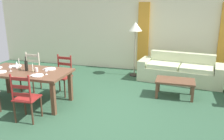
{
  "coord_description": "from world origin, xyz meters",
  "views": [
    {
      "loc": [
        1.65,
        -4.32,
        2.19
      ],
      "look_at": [
        0.26,
        0.45,
        0.75
      ],
      "focal_mm": 37.56,
      "sensor_mm": 36.0,
      "label": 1
    }
  ],
  "objects_px": {
    "wine_bottle": "(26,65)",
    "dining_chair_far_left": "(31,72)",
    "wine_glass_near_left": "(10,66)",
    "wine_glass_near_right": "(46,69)",
    "standing_lamp": "(135,30)",
    "coffee_cup_primary": "(36,70)",
    "dining_chair_near_right": "(25,98)",
    "wine_glass_far_left": "(17,63)",
    "couch": "(180,72)",
    "coffee_table": "(175,83)",
    "dining_chair_far_right": "(63,75)",
    "dining_table": "(27,75)"
  },
  "relations": [
    {
      "from": "wine_bottle",
      "to": "dining_chair_far_left",
      "type": "bearing_deg",
      "value": 120.52
    },
    {
      "from": "couch",
      "to": "coffee_cup_primary",
      "type": "bearing_deg",
      "value": -140.03
    },
    {
      "from": "wine_glass_far_left",
      "to": "coffee_cup_primary",
      "type": "bearing_deg",
      "value": -11.89
    },
    {
      "from": "dining_chair_far_left",
      "to": "wine_glass_near_left",
      "type": "xyz_separation_m",
      "value": [
        0.12,
        -0.87,
        0.38
      ]
    },
    {
      "from": "dining_chair_far_left",
      "to": "coffee_table",
      "type": "height_order",
      "value": "dining_chair_far_left"
    },
    {
      "from": "dining_chair_far_right",
      "to": "standing_lamp",
      "type": "distance_m",
      "value": 2.59
    },
    {
      "from": "wine_bottle",
      "to": "coffee_table",
      "type": "xyz_separation_m",
      "value": [
        3.14,
        1.28,
        -0.51
      ]
    },
    {
      "from": "wine_bottle",
      "to": "wine_glass_near_right",
      "type": "distance_m",
      "value": 0.58
    },
    {
      "from": "dining_chair_far_left",
      "to": "couch",
      "type": "height_order",
      "value": "dining_chair_far_left"
    },
    {
      "from": "wine_glass_far_left",
      "to": "wine_glass_near_left",
      "type": "bearing_deg",
      "value": -84.38
    },
    {
      "from": "dining_table",
      "to": "coffee_table",
      "type": "xyz_separation_m",
      "value": [
        3.15,
        1.28,
        -0.31
      ]
    },
    {
      "from": "dining_chair_far_right",
      "to": "coffee_table",
      "type": "height_order",
      "value": "dining_chair_far_right"
    },
    {
      "from": "wine_glass_near_left",
      "to": "coffee_cup_primary",
      "type": "distance_m",
      "value": 0.58
    },
    {
      "from": "wine_bottle",
      "to": "wine_glass_far_left",
      "type": "xyz_separation_m",
      "value": [
        -0.34,
        0.11,
        -0.01
      ]
    },
    {
      "from": "dining_table",
      "to": "wine_glass_near_left",
      "type": "distance_m",
      "value": 0.38
    },
    {
      "from": "coffee_table",
      "to": "wine_glass_near_right",
      "type": "bearing_deg",
      "value": -151.34
    },
    {
      "from": "wine_bottle",
      "to": "standing_lamp",
      "type": "relative_size",
      "value": 0.19
    },
    {
      "from": "wine_glass_near_right",
      "to": "standing_lamp",
      "type": "height_order",
      "value": "standing_lamp"
    },
    {
      "from": "wine_glass_near_right",
      "to": "couch",
      "type": "relative_size",
      "value": 0.07
    },
    {
      "from": "coffee_table",
      "to": "standing_lamp",
      "type": "bearing_deg",
      "value": 131.88
    },
    {
      "from": "dining_chair_far_left",
      "to": "coffee_cup_primary",
      "type": "distance_m",
      "value": 1.07
    },
    {
      "from": "couch",
      "to": "wine_glass_near_left",
      "type": "bearing_deg",
      "value": -143.55
    },
    {
      "from": "dining_chair_near_right",
      "to": "wine_glass_near_right",
      "type": "bearing_deg",
      "value": 81.95
    },
    {
      "from": "coffee_cup_primary",
      "to": "couch",
      "type": "bearing_deg",
      "value": 39.97
    },
    {
      "from": "wine_glass_far_left",
      "to": "standing_lamp",
      "type": "xyz_separation_m",
      "value": [
        2.22,
        2.56,
        0.55
      ]
    },
    {
      "from": "wine_bottle",
      "to": "coffee_cup_primary",
      "type": "xyz_separation_m",
      "value": [
        0.25,
        -0.01,
        -0.07
      ]
    },
    {
      "from": "dining_chair_far_right",
      "to": "standing_lamp",
      "type": "height_order",
      "value": "standing_lamp"
    },
    {
      "from": "dining_chair_near_right",
      "to": "dining_chair_far_right",
      "type": "relative_size",
      "value": 1.0
    },
    {
      "from": "dining_table",
      "to": "coffee_cup_primary",
      "type": "relative_size",
      "value": 21.11
    },
    {
      "from": "wine_bottle",
      "to": "coffee_cup_primary",
      "type": "distance_m",
      "value": 0.26
    },
    {
      "from": "wine_glass_near_left",
      "to": "wine_glass_near_right",
      "type": "relative_size",
      "value": 1.0
    },
    {
      "from": "standing_lamp",
      "to": "wine_glass_far_left",
      "type": "bearing_deg",
      "value": -130.87
    },
    {
      "from": "wine_glass_near_left",
      "to": "wine_glass_near_right",
      "type": "bearing_deg",
      "value": 0.3
    },
    {
      "from": "dining_table",
      "to": "wine_bottle",
      "type": "relative_size",
      "value": 6.01
    },
    {
      "from": "dining_chair_far_left",
      "to": "wine_bottle",
      "type": "height_order",
      "value": "wine_bottle"
    },
    {
      "from": "dining_table",
      "to": "dining_chair_far_right",
      "type": "xyz_separation_m",
      "value": [
        0.49,
        0.72,
        -0.19
      ]
    },
    {
      "from": "dining_chair_near_right",
      "to": "wine_glass_near_left",
      "type": "height_order",
      "value": "dining_chair_near_right"
    },
    {
      "from": "dining_chair_far_right",
      "to": "coffee_table",
      "type": "bearing_deg",
      "value": 12.06
    },
    {
      "from": "wine_glass_near_left",
      "to": "dining_chair_far_left",
      "type": "bearing_deg",
      "value": 98.01
    },
    {
      "from": "coffee_cup_primary",
      "to": "couch",
      "type": "distance_m",
      "value": 3.93
    },
    {
      "from": "coffee_table",
      "to": "coffee_cup_primary",
      "type": "bearing_deg",
      "value": -155.93
    },
    {
      "from": "dining_chair_far_right",
      "to": "wine_glass_far_left",
      "type": "relative_size",
      "value": 5.96
    },
    {
      "from": "coffee_cup_primary",
      "to": "dining_table",
      "type": "bearing_deg",
      "value": 178.98
    },
    {
      "from": "dining_table",
      "to": "dining_chair_far_left",
      "type": "height_order",
      "value": "dining_chair_far_left"
    },
    {
      "from": "wine_glass_near_left",
      "to": "wine_glass_far_left",
      "type": "distance_m",
      "value": 0.25
    },
    {
      "from": "dining_chair_far_left",
      "to": "wine_glass_near_left",
      "type": "distance_m",
      "value": 0.96
    },
    {
      "from": "wine_bottle",
      "to": "wine_glass_near_right",
      "type": "relative_size",
      "value": 1.96
    },
    {
      "from": "dining_chair_far_right",
      "to": "coffee_cup_primary",
      "type": "xyz_separation_m",
      "value": [
        -0.22,
        -0.72,
        0.32
      ]
    },
    {
      "from": "wine_glass_far_left",
      "to": "couch",
      "type": "height_order",
      "value": "wine_glass_far_left"
    },
    {
      "from": "wine_bottle",
      "to": "coffee_table",
      "type": "height_order",
      "value": "wine_bottle"
    }
  ]
}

